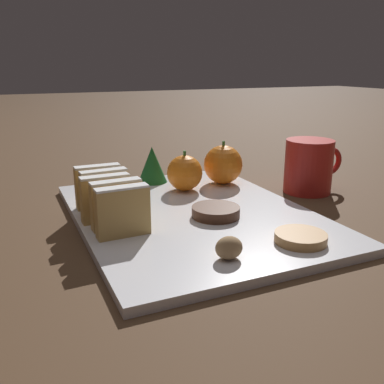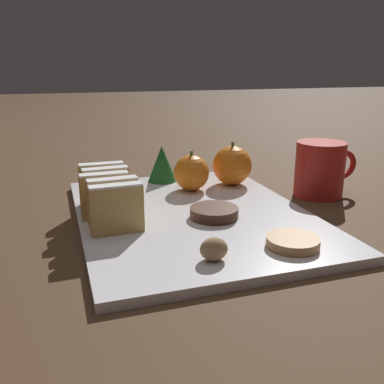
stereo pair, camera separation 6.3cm
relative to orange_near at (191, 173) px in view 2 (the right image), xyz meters
name	(u,v)px [view 2 (the right image)]	position (x,y,z in m)	size (l,w,h in m)	color
ground_plane	(192,219)	(-0.03, -0.11, -0.04)	(6.00, 6.00, 0.00)	#513823
serving_platter	(192,215)	(-0.03, -0.11, -0.04)	(0.33, 0.44, 0.01)	white
stollen_slice_front	(117,209)	(-0.15, -0.16, 0.00)	(0.07, 0.02, 0.07)	tan
stollen_slice_second	(113,202)	(-0.15, -0.13, 0.00)	(0.07, 0.02, 0.07)	tan
stollen_slice_third	(105,196)	(-0.16, -0.09, 0.00)	(0.07, 0.02, 0.07)	tan
stollen_slice_fourth	(106,189)	(-0.15, -0.06, 0.00)	(0.07, 0.02, 0.07)	tan
stollen_slice_fifth	(102,184)	(-0.16, -0.03, 0.00)	(0.07, 0.02, 0.07)	tan
orange_near	(191,173)	(0.00, 0.00, 0.00)	(0.06, 0.06, 0.07)	orange
orange_far	(232,165)	(0.08, 0.01, 0.00)	(0.07, 0.07, 0.08)	orange
walnut	(214,249)	(-0.06, -0.27, -0.02)	(0.03, 0.03, 0.03)	#9E7A51
chocolate_cookie	(214,212)	(-0.01, -0.14, -0.02)	(0.07, 0.07, 0.02)	#472819
gingerbread_cookie	(293,242)	(0.04, -0.27, -0.02)	(0.06, 0.06, 0.01)	#B27F47
evergreen_sprig	(163,164)	(-0.03, 0.07, 0.00)	(0.05, 0.05, 0.07)	#195623
coffee_mug	(321,169)	(0.22, -0.06, 0.01)	(0.12, 0.08, 0.10)	red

